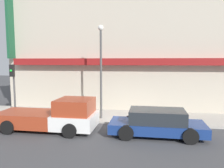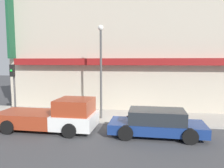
# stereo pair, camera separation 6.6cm
# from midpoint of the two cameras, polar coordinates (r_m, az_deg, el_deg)

# --- Properties ---
(ground_plane) EXTENTS (80.00, 80.00, 0.00)m
(ground_plane) POSITION_cam_midpoint_polar(r_m,az_deg,el_deg) (13.50, 3.43, -10.55)
(ground_plane) COLOR #424244
(sidewalk) EXTENTS (36.00, 3.39, 0.12)m
(sidewalk) POSITION_cam_midpoint_polar(r_m,az_deg,el_deg) (15.11, 4.10, -8.50)
(sidewalk) COLOR #ADA89E
(sidewalk) RESTS_ON ground
(building) EXTENTS (19.80, 3.80, 11.42)m
(building) POSITION_cam_midpoint_polar(r_m,az_deg,el_deg) (17.85, 5.11, 10.56)
(building) COLOR #BCB29E
(building) RESTS_ON ground
(pickup_truck) EXTENTS (5.52, 2.30, 1.80)m
(pickup_truck) POSITION_cam_midpoint_polar(r_m,az_deg,el_deg) (12.66, -15.18, -8.12)
(pickup_truck) COLOR white
(pickup_truck) RESTS_ON ground
(parked_car) EXTENTS (4.83, 2.09, 1.37)m
(parked_car) POSITION_cam_midpoint_polar(r_m,az_deg,el_deg) (11.61, 11.49, -9.90)
(parked_car) COLOR navy
(parked_car) RESTS_ON ground
(fire_hydrant) EXTENTS (0.19, 0.19, 0.70)m
(fire_hydrant) POSITION_cam_midpoint_polar(r_m,az_deg,el_deg) (14.81, -10.37, -7.24)
(fire_hydrant) COLOR yellow
(fire_hydrant) RESTS_ON sidewalk
(street_lamp) EXTENTS (0.36, 0.36, 5.98)m
(street_lamp) POSITION_cam_midpoint_polar(r_m,az_deg,el_deg) (14.02, -3.04, 5.93)
(street_lamp) COLOR #4C4C4C
(street_lamp) RESTS_ON sidewalk
(traffic_light) EXTENTS (0.28, 0.42, 3.49)m
(traffic_light) POSITION_cam_midpoint_polar(r_m,az_deg,el_deg) (15.95, -24.51, 0.76)
(traffic_light) COLOR #4C4C4C
(traffic_light) RESTS_ON sidewalk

